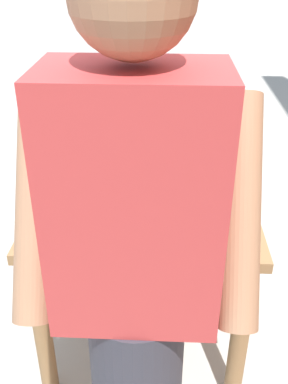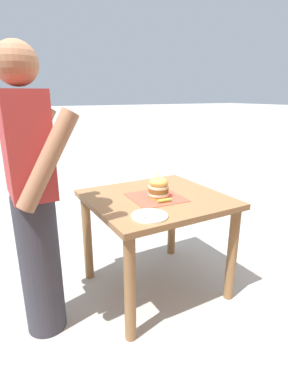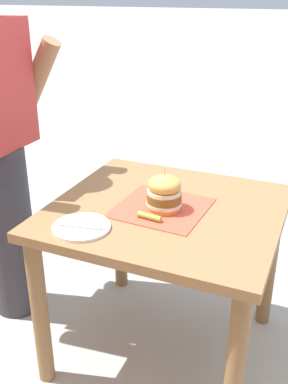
# 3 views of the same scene
# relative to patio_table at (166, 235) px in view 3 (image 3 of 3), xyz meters

# --- Properties ---
(ground_plane) EXTENTS (80.00, 80.00, 0.00)m
(ground_plane) POSITION_rel_patio_table_xyz_m (0.00, 0.00, -0.61)
(ground_plane) COLOR #ADAAA3
(patio_table) EXTENTS (0.87, 0.93, 0.74)m
(patio_table) POSITION_rel_patio_table_xyz_m (0.00, 0.00, 0.00)
(patio_table) COLOR olive
(patio_table) RESTS_ON ground
(serving_paper) EXTENTS (0.37, 0.37, 0.00)m
(serving_paper) POSITION_rel_patio_table_xyz_m (-0.02, 0.01, 0.13)
(serving_paper) COLOR #D64C38
(serving_paper) RESTS_ON patio_table
(sandwich) EXTENTS (0.15, 0.15, 0.18)m
(sandwich) POSITION_rel_patio_table_xyz_m (-0.03, 0.00, 0.21)
(sandwich) COLOR gold
(sandwich) RESTS_ON serving_paper
(pickle_spear) EXTENTS (0.03, 0.10, 0.02)m
(pickle_spear) POSITION_rel_patio_table_xyz_m (-0.13, 0.02, 0.15)
(pickle_spear) COLOR #8EA83D
(pickle_spear) RESTS_ON serving_paper
(side_plate_with_forks) EXTENTS (0.22, 0.22, 0.02)m
(side_plate_with_forks) POSITION_rel_patio_table_xyz_m (-0.30, 0.23, 0.14)
(side_plate_with_forks) COLOR white
(side_plate_with_forks) RESTS_ON patio_table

